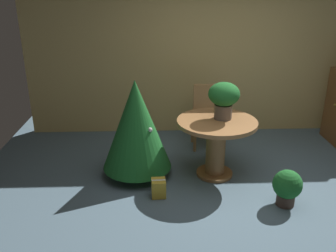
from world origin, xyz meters
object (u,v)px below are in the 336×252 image
at_px(round_dining_table, 216,138).
at_px(gift_box_gold, 159,188).
at_px(wooden_chair_far, 206,112).
at_px(holiday_tree, 136,125).
at_px(potted_plant, 287,186).
at_px(flower_vase, 224,97).

xyz_separation_m(round_dining_table, gift_box_gold, (-0.73, -0.49, -0.41)).
bearing_deg(wooden_chair_far, holiday_tree, -137.94).
xyz_separation_m(round_dining_table, wooden_chair_far, (0.00, 0.95, 0.01)).
xyz_separation_m(round_dining_table, potted_plant, (0.69, -0.72, -0.29)).
height_order(flower_vase, holiday_tree, holiday_tree).
relative_size(holiday_tree, potted_plant, 2.98).
bearing_deg(potted_plant, flower_vase, 127.75).
height_order(round_dining_table, potted_plant, round_dining_table).
bearing_deg(potted_plant, wooden_chair_far, 112.24).
bearing_deg(gift_box_gold, round_dining_table, 33.64).
relative_size(round_dining_table, holiday_tree, 0.79).
bearing_deg(holiday_tree, wooden_chair_far, 42.06).
xyz_separation_m(wooden_chair_far, potted_plant, (0.69, -1.68, -0.30)).
relative_size(flower_vase, holiday_tree, 0.37).
xyz_separation_m(round_dining_table, holiday_tree, (-1.00, 0.05, 0.17)).
xyz_separation_m(flower_vase, gift_box_gold, (-0.81, -0.55, -0.93)).
bearing_deg(potted_plant, holiday_tree, 155.41).
bearing_deg(round_dining_table, wooden_chair_far, 90.00).
height_order(gift_box_gold, potted_plant, potted_plant).
xyz_separation_m(flower_vase, wooden_chair_far, (-0.08, 0.89, -0.50)).
xyz_separation_m(holiday_tree, gift_box_gold, (0.27, -0.54, -0.58)).
height_order(round_dining_table, wooden_chair_far, wooden_chair_far).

